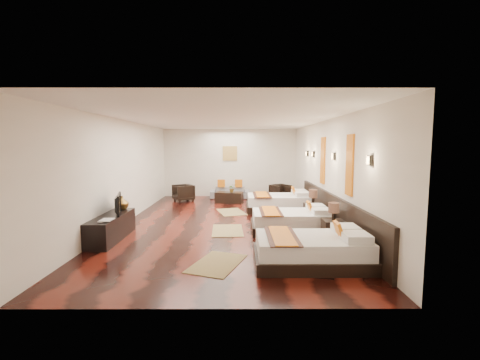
{
  "coord_description": "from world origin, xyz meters",
  "views": [
    {
      "loc": [
        0.38,
        -8.73,
        2.1
      ],
      "look_at": [
        0.41,
        0.78,
        1.1
      ],
      "focal_mm": 24.14,
      "sensor_mm": 36.0,
      "label": 1
    }
  ],
  "objects_px": {
    "nightstand_a": "(333,228)",
    "armchair_left": "(183,193)",
    "bed_near": "(313,250)",
    "figurine": "(122,203)",
    "nightstand_b": "(313,210)",
    "bed_far": "(279,202)",
    "coffee_table": "(229,197)",
    "tv": "(115,204)",
    "sofa": "(230,193)",
    "armchair_right": "(280,192)",
    "book": "(101,220)",
    "tv_console": "(111,227)",
    "table_plant": "(232,188)",
    "bed_mid": "(292,221)"
  },
  "relations": [
    {
      "from": "nightstand_b",
      "to": "book",
      "type": "relative_size",
      "value": 2.72
    },
    {
      "from": "figurine",
      "to": "sofa",
      "type": "xyz_separation_m",
      "value": [
        2.51,
        5.07,
        -0.49
      ]
    },
    {
      "from": "armchair_left",
      "to": "coffee_table",
      "type": "xyz_separation_m",
      "value": [
        1.77,
        -0.38,
        -0.12
      ]
    },
    {
      "from": "nightstand_b",
      "to": "tv_console",
      "type": "relative_size",
      "value": 0.5
    },
    {
      "from": "bed_far",
      "to": "figurine",
      "type": "distance_m",
      "value": 4.92
    },
    {
      "from": "bed_near",
      "to": "tv",
      "type": "height_order",
      "value": "tv"
    },
    {
      "from": "bed_mid",
      "to": "tv",
      "type": "height_order",
      "value": "tv"
    },
    {
      "from": "book",
      "to": "coffee_table",
      "type": "height_order",
      "value": "book"
    },
    {
      "from": "bed_near",
      "to": "figurine",
      "type": "height_order",
      "value": "figurine"
    },
    {
      "from": "nightstand_b",
      "to": "coffee_table",
      "type": "height_order",
      "value": "nightstand_b"
    },
    {
      "from": "figurine",
      "to": "coffee_table",
      "type": "height_order",
      "value": "figurine"
    },
    {
      "from": "armchair_right",
      "to": "coffee_table",
      "type": "relative_size",
      "value": 0.67
    },
    {
      "from": "armchair_right",
      "to": "coffee_table",
      "type": "height_order",
      "value": "armchair_right"
    },
    {
      "from": "figurine",
      "to": "sofa",
      "type": "relative_size",
      "value": 0.21
    },
    {
      "from": "sofa",
      "to": "table_plant",
      "type": "bearing_deg",
      "value": -84.08
    },
    {
      "from": "coffee_table",
      "to": "sofa",
      "type": "bearing_deg",
      "value": 90.0
    },
    {
      "from": "nightstand_b",
      "to": "tv_console",
      "type": "bearing_deg",
      "value": -160.49
    },
    {
      "from": "nightstand_b",
      "to": "armchair_right",
      "type": "distance_m",
      "value": 3.67
    },
    {
      "from": "coffee_table",
      "to": "nightstand_b",
      "type": "bearing_deg",
      "value": -50.73
    },
    {
      "from": "bed_near",
      "to": "nightstand_b",
      "type": "relative_size",
      "value": 2.26
    },
    {
      "from": "tv_console",
      "to": "armchair_left",
      "type": "height_order",
      "value": "armchair_left"
    },
    {
      "from": "tv_console",
      "to": "figurine",
      "type": "bearing_deg",
      "value": 90.0
    },
    {
      "from": "tv_console",
      "to": "coffee_table",
      "type": "bearing_deg",
      "value": 62.01
    },
    {
      "from": "sofa",
      "to": "armchair_left",
      "type": "height_order",
      "value": "armchair_left"
    },
    {
      "from": "nightstand_a",
      "to": "tv_console",
      "type": "relative_size",
      "value": 0.49
    },
    {
      "from": "tv_console",
      "to": "armchair_left",
      "type": "distance_m",
      "value": 5.16
    },
    {
      "from": "bed_mid",
      "to": "sofa",
      "type": "bearing_deg",
      "value": 108.4
    },
    {
      "from": "nightstand_b",
      "to": "sofa",
      "type": "height_order",
      "value": "nightstand_b"
    },
    {
      "from": "tv_console",
      "to": "sofa",
      "type": "distance_m",
      "value": 6.3
    },
    {
      "from": "nightstand_b",
      "to": "figurine",
      "type": "xyz_separation_m",
      "value": [
        -4.95,
        -1.05,
        0.4
      ]
    },
    {
      "from": "bed_near",
      "to": "nightstand_a",
      "type": "relative_size",
      "value": 2.3
    },
    {
      "from": "bed_near",
      "to": "figurine",
      "type": "xyz_separation_m",
      "value": [
        -4.2,
        2.25,
        0.45
      ]
    },
    {
      "from": "bed_near",
      "to": "book",
      "type": "relative_size",
      "value": 6.15
    },
    {
      "from": "bed_near",
      "to": "table_plant",
      "type": "relative_size",
      "value": 6.78
    },
    {
      "from": "bed_near",
      "to": "book",
      "type": "bearing_deg",
      "value": 166.61
    },
    {
      "from": "bed_mid",
      "to": "armchair_left",
      "type": "height_order",
      "value": "bed_mid"
    },
    {
      "from": "bed_far",
      "to": "coffee_table",
      "type": "height_order",
      "value": "bed_far"
    },
    {
      "from": "book",
      "to": "armchair_right",
      "type": "xyz_separation_m",
      "value": [
        4.5,
        5.94,
        -0.26
      ]
    },
    {
      "from": "book",
      "to": "table_plant",
      "type": "height_order",
      "value": "table_plant"
    },
    {
      "from": "bed_far",
      "to": "armchair_left",
      "type": "relative_size",
      "value": 2.96
    },
    {
      "from": "table_plant",
      "to": "coffee_table",
      "type": "bearing_deg",
      "value": 168.4
    },
    {
      "from": "sofa",
      "to": "coffee_table",
      "type": "relative_size",
      "value": 1.57
    },
    {
      "from": "armchair_right",
      "to": "table_plant",
      "type": "bearing_deg",
      "value": 169.3
    },
    {
      "from": "nightstand_a",
      "to": "armchair_left",
      "type": "distance_m",
      "value": 6.79
    },
    {
      "from": "bed_near",
      "to": "tv",
      "type": "relative_size",
      "value": 2.5
    },
    {
      "from": "tv_console",
      "to": "coffee_table",
      "type": "height_order",
      "value": "tv_console"
    },
    {
      "from": "tv_console",
      "to": "tv",
      "type": "xyz_separation_m",
      "value": [
        0.05,
        0.15,
        0.51
      ]
    },
    {
      "from": "bed_near",
      "to": "armchair_left",
      "type": "xyz_separation_m",
      "value": [
        -3.46,
        6.65,
        0.06
      ]
    },
    {
      "from": "armchair_right",
      "to": "tv",
      "type": "bearing_deg",
      "value": -161.04
    },
    {
      "from": "bed_far",
      "to": "coffee_table",
      "type": "bearing_deg",
      "value": 138.6
    }
  ]
}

